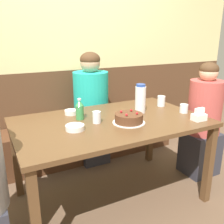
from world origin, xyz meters
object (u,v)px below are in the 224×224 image
Objects in this scene: soju_bottle at (80,110)px; person_pale_blue_shirt at (203,123)px; glass_tumbler_short at (184,108)px; person_teal_shirt at (91,109)px; birthday_cake at (129,118)px; napkin_holder at (199,116)px; bowl_soup_white at (71,112)px; glass_shot_small at (97,117)px; glass_water_tall at (161,101)px; water_pitcher at (140,99)px; bench_seat at (78,141)px; bowl_rice_small at (75,127)px.

soju_bottle is 0.15× the size of person_pale_blue_shirt.
person_teal_shirt is (-0.54, 0.85, -0.15)m from glass_tumbler_short.
birthday_cake is 2.36× the size of napkin_holder.
glass_shot_small reaches higher than bowl_soup_white.
soju_bottle is 1.77× the size of glass_water_tall.
napkin_holder is 1.20m from person_teal_shirt.
glass_water_tall is 0.50m from person_pale_blue_shirt.
person_pale_blue_shirt reaches higher than water_pitcher.
water_pitcher is 0.22× the size of person_pale_blue_shirt.
person_teal_shirt is at bearing -40.79° from person_pale_blue_shirt.
glass_tumbler_short is at bearing 32.46° from person_teal_shirt.
glass_tumbler_short is (0.04, -0.27, -0.01)m from glass_water_tall.
glass_shot_small is at bearing -70.32° from bowl_soup_white.
water_pitcher is 2.77× the size of glass_shot_small.
person_pale_blue_shirt reaches higher than birthday_cake.
napkin_holder is at bearing -29.12° from soju_bottle.
bowl_soup_white is at bearing 109.68° from glass_shot_small.
glass_tumbler_short is (0.68, -0.95, 0.56)m from bench_seat.
napkin_holder is at bearing 25.09° from person_teal_shirt.
bench_seat is 1.11m from birthday_cake.
person_teal_shirt is (-0.50, 1.07, -0.15)m from napkin_holder.
glass_tumbler_short reaches higher than bench_seat.
bowl_rice_small is 1.39m from person_pale_blue_shirt.
napkin_holder reaches higher than bench_seat.
person_teal_shirt reaches higher than birthday_cake.
birthday_cake is 0.88m from person_teal_shirt.
bench_seat is at bearing 118.63° from napkin_holder.
person_teal_shirt is at bearing 115.09° from napkin_holder.
bowl_rice_small is at bearing -167.61° from water_pitcher.
glass_shot_small is (-0.77, 0.33, 0.01)m from napkin_holder.
soju_bottle reaches higher than birthday_cake.
water_pitcher reaches higher than birthday_cake.
bowl_rice_small is (-0.97, 0.26, -0.02)m from napkin_holder.
glass_water_tall is 0.78m from glass_shot_small.
glass_water_tall is 0.27m from glass_tumbler_short.
bench_seat is at bearing 65.67° from bowl_soup_white.
birthday_cake is 0.22× the size of person_pale_blue_shirt.
bowl_rice_small is at bearing 177.63° from glass_tumbler_short.
bowl_rice_small is 0.22m from glass_shot_small.
bowl_soup_white is 1.41× the size of glass_tumbler_short.
water_pitcher is (0.33, -0.76, 0.64)m from bench_seat.
water_pitcher reaches higher than napkin_holder.
soju_bottle is (-0.55, 0.07, -0.04)m from water_pitcher.
napkin_holder is 0.84m from glass_shot_small.
napkin_holder is 0.09× the size of person_teal_shirt.
person_pale_blue_shirt reaches higher than bowl_rice_small.
water_pitcher is 0.40m from glass_tumbler_short.
bowl_rice_small is 0.12× the size of person_pale_blue_shirt.
bench_seat is at bearing 81.29° from glass_shot_small.
bench_seat is at bearing -125.15° from person_teal_shirt.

